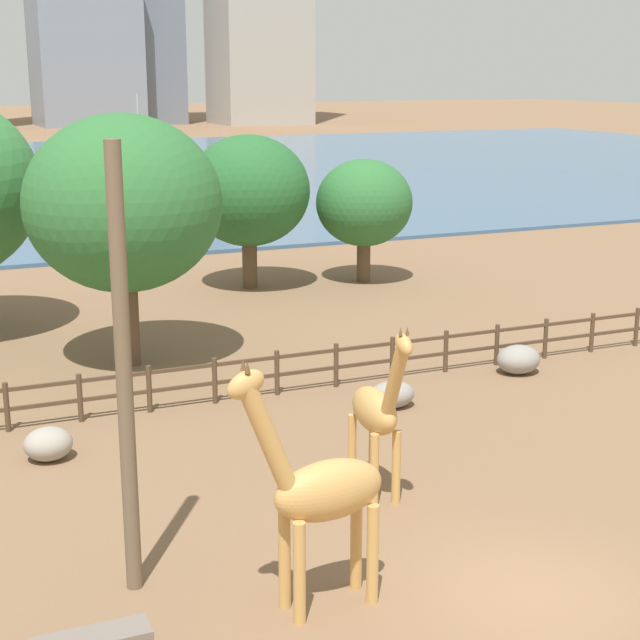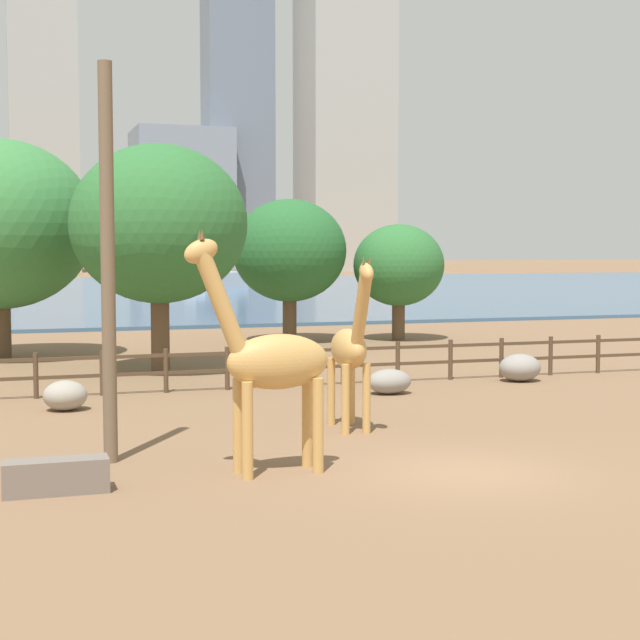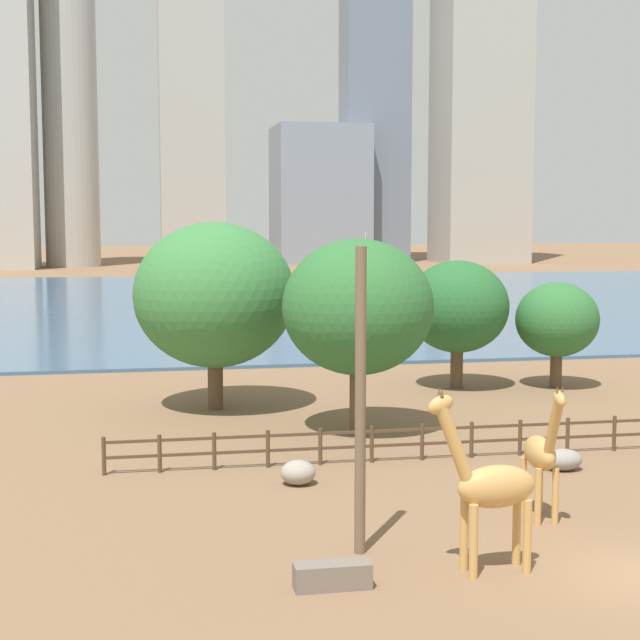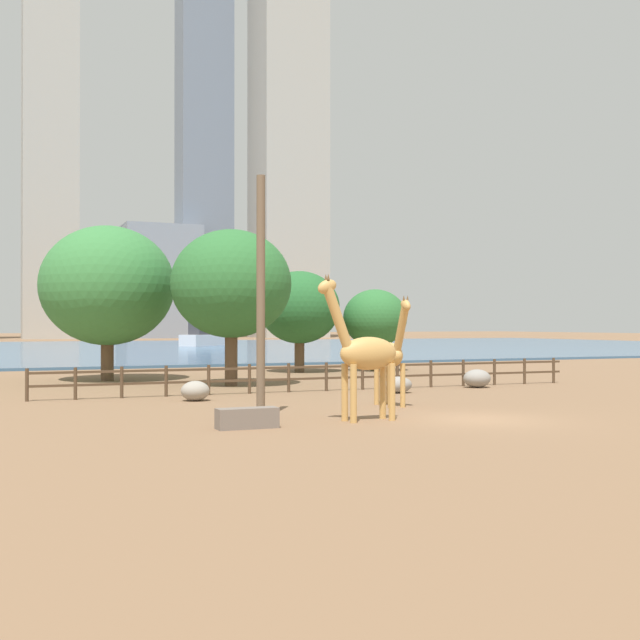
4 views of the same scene
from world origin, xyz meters
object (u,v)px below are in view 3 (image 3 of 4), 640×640
(tree_right_tall, at_px, (458,307))
(boat_sailboat, at_px, (362,284))
(tree_left_large, at_px, (557,320))
(tree_left_small, at_px, (214,295))
(tree_center_broad, at_px, (358,307))
(boulder_near_fence, at_px, (298,473))
(feeding_trough, at_px, (332,576))
(utility_pole, at_px, (360,402))
(boulder_small, at_px, (563,460))
(giraffe_companion, at_px, (490,486))
(giraffe_tall, at_px, (542,454))

(tree_right_tall, xyz_separation_m, boat_sailboat, (8.49, 56.80, -2.78))
(tree_left_large, height_order, tree_left_small, tree_left_small)
(tree_left_small, bearing_deg, tree_center_broad, -49.58)
(tree_left_large, xyz_separation_m, tree_right_tall, (-4.99, 0.75, 0.67))
(tree_center_broad, xyz_separation_m, tree_left_small, (-5.13, 6.02, 0.09))
(boulder_near_fence, xyz_separation_m, feeding_trough, (-0.68, -8.87, -0.10))
(utility_pole, height_order, tree_right_tall, utility_pole)
(tree_right_tall, relative_size, boat_sailboat, 0.87)
(boulder_near_fence, height_order, boulder_small, boulder_near_fence)
(tree_right_tall, bearing_deg, giraffe_companion, -106.93)
(tree_center_broad, xyz_separation_m, tree_right_tall, (7.21, 9.13, -0.93))
(boulder_near_fence, bearing_deg, tree_left_large, 44.28)
(giraffe_companion, relative_size, utility_pole, 0.58)
(tree_left_large, height_order, boat_sailboat, boat_sailboat)
(utility_pole, bearing_deg, tree_left_large, 55.25)
(tree_left_small, bearing_deg, utility_pole, -84.00)
(utility_pole, bearing_deg, tree_right_tall, 65.69)
(tree_left_large, relative_size, tree_center_broad, 0.69)
(giraffe_companion, distance_m, tree_left_small, 22.32)
(giraffe_tall, xyz_separation_m, tree_right_tall, (4.61, 21.02, 2.19))
(giraffe_tall, bearing_deg, tree_right_tall, 171.19)
(utility_pole, relative_size, tree_center_broad, 1.01)
(tree_left_small, bearing_deg, tree_left_large, 7.74)
(boulder_small, xyz_separation_m, tree_left_large, (6.60, 15.28, 3.06))
(boulder_small, height_order, feeding_trough, boulder_small)
(boulder_near_fence, xyz_separation_m, boat_sailboat, (19.26, 72.91, 0.93))
(tree_right_tall, bearing_deg, tree_left_small, -165.86)
(giraffe_companion, distance_m, tree_left_large, 27.04)
(boulder_near_fence, height_order, feeding_trough, boulder_near_fence)
(feeding_trough, bearing_deg, tree_right_tall, 65.38)
(boulder_near_fence, xyz_separation_m, tree_left_small, (-1.57, 13.01, 4.72))
(giraffe_companion, distance_m, feeding_trough, 4.35)
(tree_right_tall, bearing_deg, giraffe_tall, -102.36)
(boulder_small, bearing_deg, giraffe_tall, -120.95)
(giraffe_tall, xyz_separation_m, tree_center_broad, (-2.61, 11.88, 3.12))
(giraffe_companion, distance_m, boat_sailboat, 83.05)
(boat_sailboat, bearing_deg, giraffe_companion, -142.31)
(tree_center_broad, bearing_deg, tree_right_tall, 51.70)
(giraffe_companion, height_order, tree_left_small, tree_left_small)
(feeding_trough, bearing_deg, giraffe_tall, 30.10)
(tree_left_large, relative_size, tree_right_tall, 0.83)
(tree_left_large, bearing_deg, boulder_small, -113.37)
(tree_left_large, distance_m, tree_left_small, 17.57)
(boulder_small, bearing_deg, boulder_near_fence, -179.46)
(giraffe_tall, xyz_separation_m, utility_pole, (-5.67, -1.74, 2.02))
(feeding_trough, bearing_deg, tree_left_small, 92.35)
(boulder_near_fence, bearing_deg, tree_right_tall, 56.25)
(tree_left_large, bearing_deg, giraffe_tall, -115.33)
(utility_pole, xyz_separation_m, boulder_near_fence, (-0.49, 6.64, -3.53))
(tree_left_large, distance_m, tree_center_broad, 14.89)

